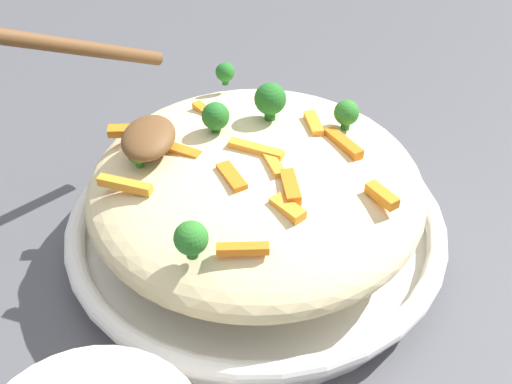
{
  "coord_description": "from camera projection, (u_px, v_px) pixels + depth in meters",
  "views": [
    {
      "loc": [
        -0.4,
        -0.03,
        0.4
      ],
      "look_at": [
        0.0,
        0.0,
        0.06
      ],
      "focal_mm": 46.94,
      "sensor_mm": 36.0,
      "label": 1
    }
  ],
  "objects": [
    {
      "name": "serving_spoon",
      "position": [
        119.0,
        99.0,
        0.51
      ],
      "size": [
        0.15,
        0.14,
        0.1
      ],
      "color": "brown",
      "rests_on": "pasta_mound"
    },
    {
      "name": "carrot_piece_2",
      "position": [
        243.0,
        249.0,
        0.43
      ],
      "size": [
        0.01,
        0.03,
        0.01
      ],
      "primitive_type": "cube",
      "rotation": [
        0.0,
        0.0,
        1.69
      ],
      "color": "orange",
      "rests_on": "pasta_mound"
    },
    {
      "name": "ground_plane",
      "position": [
        256.0,
        246.0,
        0.56
      ],
      "size": [
        2.4,
        2.4,
        0.0
      ],
      "primitive_type": "plane",
      "color": "#4C4C51"
    },
    {
      "name": "carrot_piece_8",
      "position": [
        206.0,
        112.0,
        0.55
      ],
      "size": [
        0.03,
        0.03,
        0.01
      ],
      "primitive_type": "cube",
      "rotation": [
        0.0,
        0.0,
        3.86
      ],
      "color": "orange",
      "rests_on": "pasta_mound"
    },
    {
      "name": "carrot_piece_12",
      "position": [
        125.0,
        185.0,
        0.48
      ],
      "size": [
        0.02,
        0.04,
        0.01
      ],
      "primitive_type": "cube",
      "rotation": [
        0.0,
        0.0,
        1.34
      ],
      "color": "orange",
      "rests_on": "pasta_mound"
    },
    {
      "name": "carrot_piece_3",
      "position": [
        135.0,
        131.0,
        0.53
      ],
      "size": [
        0.02,
        0.04,
        0.01
      ],
      "primitive_type": "cube",
      "rotation": [
        0.0,
        0.0,
        4.83
      ],
      "color": "orange",
      "rests_on": "pasta_mound"
    },
    {
      "name": "carrot_piece_9",
      "position": [
        287.0,
        208.0,
        0.45
      ],
      "size": [
        0.03,
        0.03,
        0.01
      ],
      "primitive_type": "cube",
      "rotation": [
        0.0,
        0.0,
        3.95
      ],
      "color": "orange",
      "rests_on": "pasta_mound"
    },
    {
      "name": "carrot_piece_6",
      "position": [
        232.0,
        177.0,
        0.48
      ],
      "size": [
        0.03,
        0.03,
        0.01
      ],
      "primitive_type": "cube",
      "rotation": [
        0.0,
        0.0,
        0.55
      ],
      "color": "orange",
      "rests_on": "pasta_mound"
    },
    {
      "name": "broccoli_floret_2",
      "position": [
        347.0,
        113.0,
        0.53
      ],
      "size": [
        0.02,
        0.02,
        0.03
      ],
      "color": "#296820",
      "rests_on": "pasta_mound"
    },
    {
      "name": "carrot_piece_7",
      "position": [
        343.0,
        143.0,
        0.51
      ],
      "size": [
        0.04,
        0.03,
        0.01
      ],
      "primitive_type": "cube",
      "rotation": [
        0.0,
        0.0,
        0.65
      ],
      "color": "orange",
      "rests_on": "pasta_mound"
    },
    {
      "name": "broccoli_floret_4",
      "position": [
        225.0,
        72.0,
        0.58
      ],
      "size": [
        0.02,
        0.02,
        0.02
      ],
      "color": "#205B1C",
      "rests_on": "pasta_mound"
    },
    {
      "name": "broccoli_floret_3",
      "position": [
        270.0,
        100.0,
        0.53
      ],
      "size": [
        0.03,
        0.03,
        0.03
      ],
      "color": "#205B1C",
      "rests_on": "pasta_mound"
    },
    {
      "name": "carrot_piece_11",
      "position": [
        314.0,
        124.0,
        0.53
      ],
      "size": [
        0.03,
        0.02,
        0.01
      ],
      "primitive_type": "cube",
      "rotation": [
        0.0,
        0.0,
        3.41
      ],
      "color": "orange",
      "rests_on": "pasta_mound"
    },
    {
      "name": "carrot_piece_1",
      "position": [
        250.0,
        146.0,
        0.5
      ],
      "size": [
        0.02,
        0.04,
        0.01
      ],
      "primitive_type": "cube",
      "rotation": [
        0.0,
        0.0,
        4.38
      ],
      "color": "orange",
      "rests_on": "pasta_mound"
    },
    {
      "name": "carrot_piece_5",
      "position": [
        382.0,
        195.0,
        0.47
      ],
      "size": [
        0.03,
        0.02,
        0.01
      ],
      "primitive_type": "cube",
      "rotation": [
        0.0,
        0.0,
        3.83
      ],
      "color": "orange",
      "rests_on": "pasta_mound"
    },
    {
      "name": "carrot_piece_10",
      "position": [
        179.0,
        153.0,
        0.5
      ],
      "size": [
        0.02,
        0.03,
        0.01
      ],
      "primitive_type": "cube",
      "rotation": [
        0.0,
        0.0,
        4.33
      ],
      "color": "orange",
      "rests_on": "pasta_mound"
    },
    {
      "name": "carrot_piece_4",
      "position": [
        273.0,
        164.0,
        0.49
      ],
      "size": [
        0.03,
        0.02,
        0.01
      ],
      "primitive_type": "cube",
      "rotation": [
        0.0,
        0.0,
        0.43
      ],
      "color": "orange",
      "rests_on": "pasta_mound"
    },
    {
      "name": "carrot_piece_0",
      "position": [
        290.0,
        187.0,
        0.47
      ],
      "size": [
        0.03,
        0.02,
        0.01
      ],
      "primitive_type": "cube",
      "rotation": [
        0.0,
        0.0,
        3.36
      ],
      "color": "orange",
      "rests_on": "pasta_mound"
    },
    {
      "name": "broccoli_floret_0",
      "position": [
        216.0,
        117.0,
        0.52
      ],
      "size": [
        0.02,
        0.02,
        0.03
      ],
      "color": "#205B1C",
      "rests_on": "pasta_mound"
    },
    {
      "name": "serving_bowl",
      "position": [
        256.0,
        229.0,
        0.55
      ],
      "size": [
        0.31,
        0.31,
        0.04
      ],
      "color": "white",
      "rests_on": "ground_plane"
    },
    {
      "name": "pasta_mound",
      "position": [
        256.0,
        187.0,
        0.52
      ],
      "size": [
        0.27,
        0.26,
        0.07
      ],
      "primitive_type": "ellipsoid",
      "color": "beige",
      "rests_on": "serving_bowl"
    },
    {
      "name": "broccoli_floret_1",
      "position": [
        191.0,
        239.0,
        0.42
      ],
      "size": [
        0.02,
        0.02,
        0.03
      ],
      "color": "#296820",
      "rests_on": "pasta_mound"
    },
    {
      "name": "broccoli_floret_5",
      "position": [
        138.0,
        153.0,
        0.49
      ],
      "size": [
        0.02,
        0.02,
        0.02
      ],
      "color": "#296820",
      "rests_on": "pasta_mound"
    }
  ]
}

